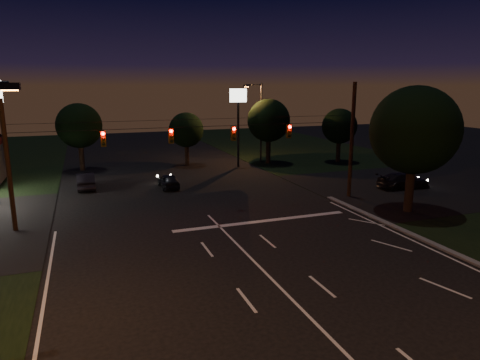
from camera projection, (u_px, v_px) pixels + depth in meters
name	position (u px, v px, depth m)	size (l,w,h in m)	color
ground	(308.00, 316.00, 16.54)	(140.00, 140.00, 0.00)	black
cross_street_right	(419.00, 186.00, 37.94)	(20.00, 16.00, 0.02)	black
stop_bar	(263.00, 221.00, 28.09)	(12.00, 0.50, 0.01)	silver
utility_pole_right	(349.00, 197.00, 34.33)	(0.30, 0.30, 9.00)	black
utility_pole_left	(16.00, 231.00, 26.25)	(0.28, 0.28, 8.00)	black
signal_span	(203.00, 134.00, 29.07)	(24.00, 0.40, 1.56)	black
pole_sign_right	(238.00, 109.00, 45.38)	(1.80, 0.30, 8.40)	black
street_light_right_far	(259.00, 117.00, 48.52)	(2.20, 0.35, 9.00)	black
tree_right_near	(413.00, 131.00, 29.18)	(6.00, 6.00, 8.76)	black
tree_far_b	(79.00, 126.00, 44.13)	(4.60, 4.60, 6.98)	black
tree_far_c	(186.00, 130.00, 47.05)	(3.80, 3.80, 5.86)	black
tree_far_d	(268.00, 121.00, 48.08)	(4.80, 4.80, 7.30)	black
tree_far_e	(339.00, 127.00, 49.07)	(4.00, 4.00, 6.18)	black
car_oncoming_a	(169.00, 181.00, 37.15)	(1.45, 3.61, 1.23)	black
car_oncoming_b	(86.00, 181.00, 36.86)	(1.45, 4.15, 1.37)	black
car_cross	(403.00, 181.00, 36.94)	(1.90, 4.67, 1.36)	black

